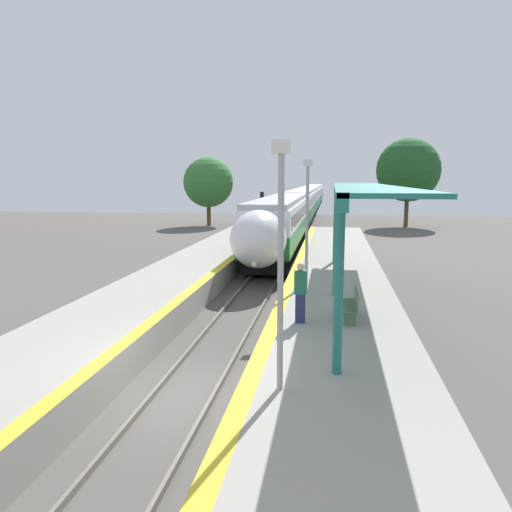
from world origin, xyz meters
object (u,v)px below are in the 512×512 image
object	(u,v)px
person_waiting	(301,291)
railway_signal	(262,212)
train	(305,202)
lamppost_mid	(307,213)
lamppost_near	(281,250)
platform_bench	(352,304)

from	to	relation	value
person_waiting	railway_signal	world-z (taller)	railway_signal
train	lamppost_mid	bearing A→B (deg)	-86.82
lamppost_near	person_waiting	bearing A→B (deg)	88.72
lamppost_near	lamppost_mid	world-z (taller)	same
platform_bench	lamppost_mid	xyz separation A→B (m)	(-1.60, 4.73, 2.32)
platform_bench	person_waiting	xyz separation A→B (m)	(-1.50, -0.51, 0.44)
lamppost_near	lamppost_mid	xyz separation A→B (m)	(0.00, 9.90, 0.00)
train	lamppost_near	bearing A→B (deg)	-87.40
person_waiting	lamppost_mid	bearing A→B (deg)	91.14
railway_signal	lamppost_near	distance (m)	29.03
platform_bench	railway_signal	distance (m)	24.27
train	platform_bench	xyz separation A→B (m)	(4.02, -48.29, -0.74)
platform_bench	lamppost_mid	world-z (taller)	lamppost_mid
person_waiting	lamppost_mid	xyz separation A→B (m)	(-0.10, 5.24, 1.88)
train	railway_signal	xyz separation A→B (m)	(-1.98, -24.80, 0.31)
person_waiting	platform_bench	bearing A→B (deg)	18.67
train	lamppost_near	distance (m)	53.54
lamppost_near	lamppost_mid	size ratio (longest dim) A/B	1.00
lamppost_mid	person_waiting	bearing A→B (deg)	-88.86
railway_signal	lamppost_near	xyz separation A→B (m)	(4.40, -28.66, 1.27)
railway_signal	lamppost_near	world-z (taller)	lamppost_near
person_waiting	lamppost_mid	distance (m)	5.57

